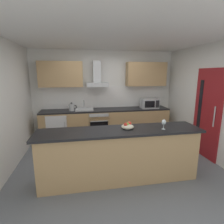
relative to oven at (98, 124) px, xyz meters
The scene contains 18 objects.
ground 1.54m from the oven, 80.24° to the right, with size 5.26×4.58×0.02m, color slate.
ceiling 2.60m from the oven, 80.24° to the right, with size 5.26×4.58×0.02m, color white.
wall_back 0.97m from the oven, 58.54° to the left, with size 5.26×0.12×2.60m, color white.
wall_left 2.56m from the oven, 143.38° to the right, with size 0.12×4.58×2.60m, color white.
wall_right 2.96m from the oven, 30.62° to the right, with size 0.12×4.58×2.60m, color white.
backsplash_tile 0.88m from the oven, 53.37° to the left, with size 3.62×0.02×0.66m, color white.
counter_back 0.25m from the oven, ahead, with size 3.75×0.60×0.90m.
counter_island 2.17m from the oven, 85.51° to the right, with size 2.91×0.64×0.97m.
upper_cabinets 1.48m from the oven, 35.35° to the left, with size 3.70×0.32×0.70m.
side_door 2.87m from the oven, 32.93° to the right, with size 0.08×0.85×2.05m.
oven is the anchor object (origin of this frame).
refrigerator 1.16m from the oven, behind, with size 0.58×0.60×0.85m.
microwave 1.67m from the oven, ahead, with size 0.50×0.38×0.30m.
sink 0.61m from the oven, behind, with size 0.50×0.40×0.26m.
kettle 0.92m from the oven, behind, with size 0.29×0.15×0.24m.
range_hood 1.33m from the oven, 90.00° to the left, with size 0.62×0.45×0.72m.
wine_glass 2.53m from the oven, 67.66° to the right, with size 0.08×0.08×0.18m.
fruit_bowl 2.21m from the oven, 81.52° to the right, with size 0.22×0.22×0.13m.
Camera 1 is at (-0.75, -3.63, 1.93)m, focal length 28.54 mm.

